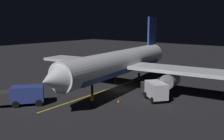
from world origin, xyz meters
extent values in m
cube|color=black|center=(0.00, 0.00, -0.10)|extent=(180.00, 180.00, 0.20)
cube|color=gold|center=(1.45, 4.00, 0.00)|extent=(0.81, 21.94, 0.01)
cylinder|color=white|center=(0.00, 0.00, 4.46)|extent=(7.05, 27.59, 3.78)
cube|color=#2D479E|center=(0.00, 0.00, 3.42)|extent=(6.37, 23.50, 0.68)
cone|color=white|center=(-1.78, 14.69, 4.46)|extent=(4.05, 3.45, 3.71)
cone|color=white|center=(1.85, -15.26, 4.46)|extent=(3.93, 4.92, 3.41)
cube|color=#2D479E|center=(1.53, -12.57, 9.07)|extent=(0.79, 3.62, 5.44)
cube|color=white|center=(-8.77, -2.44, 3.89)|extent=(14.69, 6.48, 0.50)
cylinder|color=slate|center=(-8.21, -1.16, 2.49)|extent=(2.47, 3.43, 2.10)
cube|color=white|center=(9.10, -0.27, 3.89)|extent=(14.69, 6.48, 0.50)
cylinder|color=slate|center=(8.25, 0.83, 2.49)|extent=(2.47, 3.43, 2.10)
cylinder|color=black|center=(-0.91, 7.46, 1.28)|extent=(0.40, 0.40, 2.57)
cylinder|color=black|center=(-1.97, -2.62, 1.28)|extent=(0.40, 0.40, 2.57)
cylinder|color=black|center=(2.54, -2.08, 1.28)|extent=(0.40, 0.40, 2.57)
cube|color=navy|center=(4.78, 13.76, 1.48)|extent=(4.16, 4.49, 2.06)
cube|color=#38383D|center=(6.59, 16.06, 1.20)|extent=(2.68, 2.65, 1.50)
cylinder|color=black|center=(5.66, 14.88, 0.45)|extent=(2.37, 2.14, 0.90)
cylinder|color=black|center=(3.90, 12.65, 0.45)|extent=(2.37, 2.14, 0.90)
cube|color=silver|center=(-7.48, 1.53, 1.51)|extent=(4.17, 3.91, 2.12)
cube|color=#38383D|center=(-5.34, -0.16, 1.20)|extent=(2.65, 2.68, 1.50)
cylinder|color=black|center=(-6.48, 0.74, 0.45)|extent=(2.14, 2.37, 0.90)
cylinder|color=black|center=(-8.49, 2.32, 0.45)|extent=(2.14, 2.37, 0.90)
cylinder|color=black|center=(-2.45, 9.16, 0.42)|extent=(0.32, 0.32, 0.85)
cylinder|color=orange|center=(-2.45, 9.16, 1.18)|extent=(0.40, 0.40, 0.65)
sphere|color=tan|center=(-2.45, 9.16, 1.62)|extent=(0.24, 0.24, 0.24)
cone|color=#EA590F|center=(-7.61, 2.36, 0.28)|extent=(0.36, 0.36, 0.55)
cube|color=black|center=(-7.61, 2.36, 0.01)|extent=(0.50, 0.50, 0.03)
cone|color=#EA590F|center=(-4.04, 5.62, 0.28)|extent=(0.36, 0.36, 0.55)
cube|color=black|center=(-4.04, 5.62, 0.01)|extent=(0.50, 0.50, 0.03)
camera|label=1|loc=(-23.82, 31.64, 10.68)|focal=40.36mm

